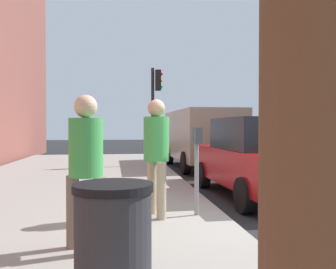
% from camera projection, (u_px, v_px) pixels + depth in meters
% --- Properties ---
extents(ground_plane, '(80.00, 80.00, 0.00)m').
position_uv_depth(ground_plane, '(235.00, 232.00, 5.49)').
color(ground_plane, '#232326').
rests_on(ground_plane, ground).
extents(sidewalk_slab, '(28.00, 6.00, 0.15)m').
position_uv_depth(sidewalk_slab, '(27.00, 234.00, 5.10)').
color(sidewalk_slab, gray).
rests_on(sidewalk_slab, ground_plane).
extents(parking_meter, '(0.36, 0.12, 1.41)m').
position_uv_depth(parking_meter, '(197.00, 152.00, 5.89)').
color(parking_meter, gray).
rests_on(parking_meter, sidewalk_slab).
extents(pedestrian_at_meter, '(0.54, 0.40, 1.86)m').
position_uv_depth(pedestrian_at_meter, '(156.00, 147.00, 5.81)').
color(pedestrian_at_meter, tan).
rests_on(pedestrian_at_meter, sidewalk_slab).
extents(pedestrian_bystander, '(0.39, 0.48, 1.79)m').
position_uv_depth(pedestrian_bystander, '(86.00, 159.00, 4.21)').
color(pedestrian_bystander, '#726656').
rests_on(pedestrian_bystander, sidewalk_slab).
extents(parked_sedan_near, '(4.47, 2.11, 1.77)m').
position_uv_depth(parked_sedan_near, '(259.00, 157.00, 8.13)').
color(parked_sedan_near, maroon).
rests_on(parked_sedan_near, ground_plane).
extents(parked_van_far, '(5.24, 2.21, 2.18)m').
position_uv_depth(parked_van_far, '(201.00, 135.00, 13.91)').
color(parked_van_far, gray).
rests_on(parked_van_far, ground_plane).
extents(traffic_signal, '(0.24, 0.44, 3.60)m').
position_uv_depth(traffic_signal, '(155.00, 100.00, 13.59)').
color(traffic_signal, black).
rests_on(traffic_signal, sidewalk_slab).
extents(trash_bin, '(0.59, 0.59, 1.01)m').
position_uv_depth(trash_bin, '(113.00, 252.00, 2.67)').
color(trash_bin, '#2D2D33').
rests_on(trash_bin, sidewalk_slab).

